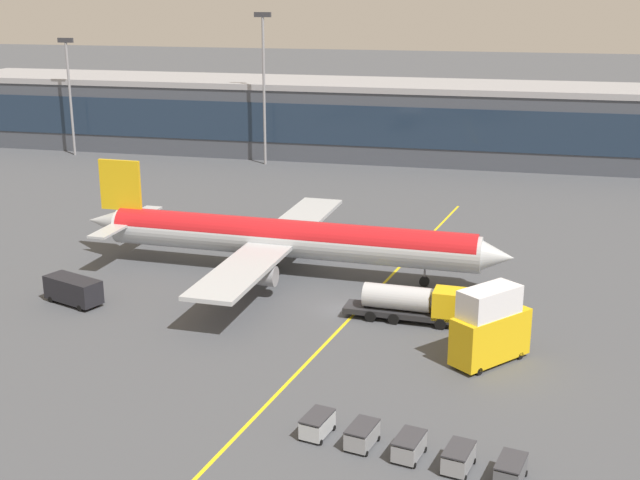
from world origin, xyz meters
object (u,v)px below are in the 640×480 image
(catering_lift, at_px, (490,326))
(baggage_cart_3, at_px, (458,458))
(fuel_tanker, at_px, (413,303))
(baggage_cart_1, at_px, (362,435))
(lavatory_truck, at_px, (72,289))
(baggage_cart_4, at_px, (510,470))
(baggage_cart_0, at_px, (317,424))
(baggage_cart_2, at_px, (409,446))
(main_airliner, at_px, (287,238))

(catering_lift, xyz_separation_m, baggage_cart_3, (-1.09, -16.12, -2.28))
(fuel_tanker, relative_size, baggage_cart_1, 3.75)
(lavatory_truck, relative_size, baggage_cart_4, 2.14)
(catering_lift, xyz_separation_m, baggage_cart_0, (-10.49, -14.15, -2.28))
(baggage_cart_1, distance_m, baggage_cart_2, 3.20)
(catering_lift, height_order, baggage_cart_3, catering_lift)
(catering_lift, height_order, baggage_cart_4, catering_lift)
(baggage_cart_0, height_order, baggage_cart_2, same)
(baggage_cart_1, bearing_deg, baggage_cart_4, -11.87)
(fuel_tanker, bearing_deg, catering_lift, -45.91)
(baggage_cart_1, height_order, baggage_cart_3, same)
(lavatory_truck, relative_size, baggage_cart_0, 2.14)
(catering_lift, relative_size, baggage_cart_2, 2.35)
(baggage_cart_2, bearing_deg, baggage_cart_4, -11.87)
(baggage_cart_2, relative_size, baggage_cart_4, 1.00)
(catering_lift, xyz_separation_m, baggage_cart_2, (-4.22, -15.46, -2.28))
(catering_lift, bearing_deg, baggage_cart_4, -83.07)
(baggage_cart_4, bearing_deg, baggage_cart_3, 168.13)
(lavatory_truck, height_order, baggage_cart_2, lavatory_truck)
(fuel_tanker, xyz_separation_m, baggage_cart_3, (5.85, -23.28, -0.96))
(lavatory_truck, bearing_deg, catering_lift, -6.11)
(baggage_cart_0, xyz_separation_m, baggage_cart_3, (9.39, -1.97, 0.00))
(fuel_tanker, relative_size, baggage_cart_3, 3.75)
(main_airliner, xyz_separation_m, baggage_cart_2, (17.13, -32.63, -3.05))
(main_airliner, bearing_deg, lavatory_truck, -142.96)
(baggage_cart_2, bearing_deg, lavatory_truck, 150.33)
(main_airliner, height_order, fuel_tanker, main_airliner)
(main_airliner, xyz_separation_m, fuel_tanker, (14.42, -10.01, -2.09))
(baggage_cart_2, bearing_deg, baggage_cart_3, -11.87)
(fuel_tanker, xyz_separation_m, baggage_cart_4, (8.98, -23.94, -0.96))
(main_airliner, relative_size, catering_lift, 6.72)
(baggage_cart_0, relative_size, baggage_cart_4, 1.00)
(baggage_cart_0, bearing_deg, fuel_tanker, 80.55)
(baggage_cart_2, xyz_separation_m, baggage_cart_3, (3.13, -0.66, 0.00))
(fuel_tanker, height_order, catering_lift, catering_lift)
(catering_lift, relative_size, baggage_cart_1, 2.35)
(lavatory_truck, bearing_deg, baggage_cart_3, -28.36)
(baggage_cart_0, bearing_deg, baggage_cart_1, -11.87)
(baggage_cart_0, bearing_deg, baggage_cart_2, -11.87)
(baggage_cart_2, bearing_deg, main_airliner, 117.70)
(catering_lift, distance_m, baggage_cart_4, 17.06)
(main_airliner, bearing_deg, catering_lift, -38.79)
(fuel_tanker, bearing_deg, baggage_cart_2, -83.16)
(main_airliner, distance_m, baggage_cart_2, 36.98)
(fuel_tanker, distance_m, baggage_cart_1, 21.99)
(fuel_tanker, bearing_deg, baggage_cart_0, -99.45)
(main_airliner, xyz_separation_m, baggage_cart_0, (10.87, -31.32, -3.05))
(main_airliner, xyz_separation_m, baggage_cart_4, (23.40, -33.95, -3.05))
(baggage_cart_1, bearing_deg, baggage_cart_0, 168.13)
(baggage_cart_4, bearing_deg, baggage_cart_2, 168.13)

